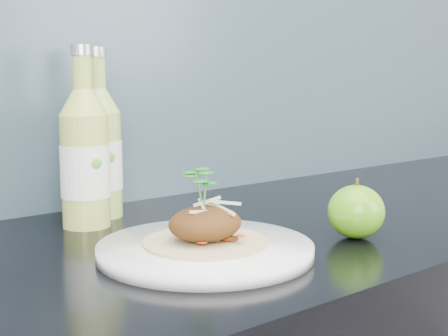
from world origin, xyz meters
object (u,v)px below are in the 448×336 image
at_px(cider_bottle_left, 85,159).
at_px(cider_bottle_right, 99,153).
at_px(dinner_plate, 205,249).
at_px(green_apple, 356,212).

bearing_deg(cider_bottle_left, cider_bottle_right, 40.34).
bearing_deg(cider_bottle_left, dinner_plate, -83.70).
distance_m(green_apple, cider_bottle_right, 0.42).
relative_size(dinner_plate, cider_bottle_right, 1.33).
xyz_separation_m(dinner_plate, cider_bottle_right, (0.00, 0.29, 0.10)).
distance_m(cider_bottle_left, cider_bottle_right, 0.07).
bearing_deg(dinner_plate, green_apple, -16.49).
height_order(dinner_plate, cider_bottle_left, cider_bottle_left).
xyz_separation_m(green_apple, cider_bottle_right, (-0.22, 0.36, 0.07)).
height_order(dinner_plate, cider_bottle_right, cider_bottle_right).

